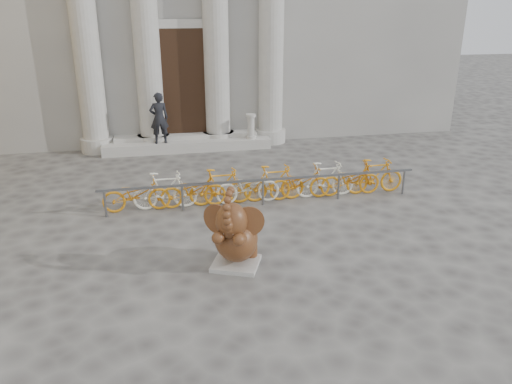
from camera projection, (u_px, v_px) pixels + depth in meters
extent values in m
plane|color=#474442|center=(224.00, 278.00, 9.69)|extent=(80.00, 80.00, 0.00)
cube|color=black|center=(184.00, 84.00, 17.96)|extent=(2.40, 0.16, 4.00)
cylinder|color=#A8A59E|center=(85.00, 36.00, 16.65)|extent=(0.90, 0.90, 8.00)
cylinder|color=#A8A59E|center=(146.00, 35.00, 17.02)|extent=(0.90, 0.90, 8.00)
cylinder|color=#A8A59E|center=(216.00, 34.00, 17.48)|extent=(0.90, 0.90, 8.00)
cylinder|color=#A8A59E|center=(271.00, 33.00, 17.85)|extent=(0.90, 0.90, 8.00)
cube|color=#A8A59E|center=(188.00, 144.00, 18.24)|extent=(6.00, 1.20, 0.36)
cube|color=#A8A59E|center=(236.00, 263.00, 10.14)|extent=(1.15, 1.10, 0.09)
ellipsoid|color=black|center=(238.00, 245.00, 10.21)|extent=(0.98, 0.97, 0.58)
ellipsoid|color=black|center=(236.00, 238.00, 9.96)|extent=(1.23, 1.34, 0.95)
cylinder|color=black|center=(228.00, 248.00, 10.42)|extent=(0.36, 0.36, 0.24)
cylinder|color=black|center=(251.00, 250.00, 10.33)|extent=(0.36, 0.36, 0.24)
cylinder|color=black|center=(221.00, 236.00, 9.60)|extent=(0.41, 0.58, 0.36)
cylinder|color=black|center=(241.00, 238.00, 9.52)|extent=(0.41, 0.58, 0.36)
ellipsoid|color=black|center=(231.00, 221.00, 9.48)|extent=(0.79, 0.77, 0.73)
cylinder|color=black|center=(217.00, 219.00, 9.65)|extent=(0.50, 0.44, 0.62)
cylinder|color=black|center=(249.00, 222.00, 9.54)|extent=(0.62, 0.10, 0.62)
cone|color=beige|center=(224.00, 231.00, 9.38)|extent=(0.09, 0.21, 0.10)
cone|color=beige|center=(235.00, 232.00, 9.34)|extent=(0.18, 0.20, 0.10)
cube|color=slate|center=(263.00, 180.00, 12.98)|extent=(8.41, 0.06, 0.06)
cylinder|color=slate|center=(105.00, 204.00, 12.35)|extent=(0.06, 0.06, 0.70)
cylinder|color=slate|center=(182.00, 198.00, 12.71)|extent=(0.06, 0.06, 0.70)
cylinder|color=slate|center=(263.00, 192.00, 13.10)|extent=(0.06, 0.06, 0.70)
cylinder|color=slate|center=(339.00, 187.00, 13.50)|extent=(0.06, 0.06, 0.70)
cylinder|color=slate|center=(403.00, 182.00, 13.86)|extent=(0.06, 0.06, 0.70)
imported|color=orange|center=(136.00, 193.00, 12.67)|extent=(1.70, 0.50, 1.00)
imported|color=white|center=(165.00, 191.00, 12.81)|extent=(1.66, 0.47, 1.00)
imported|color=orange|center=(193.00, 189.00, 12.94)|extent=(1.70, 0.50, 1.00)
imported|color=orange|center=(221.00, 187.00, 13.08)|extent=(1.66, 0.47, 1.00)
imported|color=white|center=(248.00, 185.00, 13.21)|extent=(1.70, 0.50, 1.00)
imported|color=orange|center=(274.00, 183.00, 13.35)|extent=(1.66, 0.47, 1.00)
imported|color=orange|center=(300.00, 181.00, 13.48)|extent=(1.70, 0.50, 1.00)
imported|color=white|center=(325.00, 179.00, 13.62)|extent=(1.66, 0.47, 1.00)
imported|color=orange|center=(350.00, 178.00, 13.75)|extent=(1.70, 0.50, 1.00)
imported|color=orange|center=(375.00, 176.00, 13.89)|extent=(1.66, 0.47, 1.00)
imported|color=black|center=(159.00, 118.00, 17.40)|extent=(0.71, 0.52, 1.79)
cylinder|color=#A8A59E|center=(251.00, 137.00, 18.31)|extent=(0.37, 0.37, 0.11)
cylinder|color=#A8A59E|center=(251.00, 127.00, 18.19)|extent=(0.26, 0.26, 0.82)
cylinder|color=#A8A59E|center=(251.00, 115.00, 18.03)|extent=(0.37, 0.37, 0.09)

